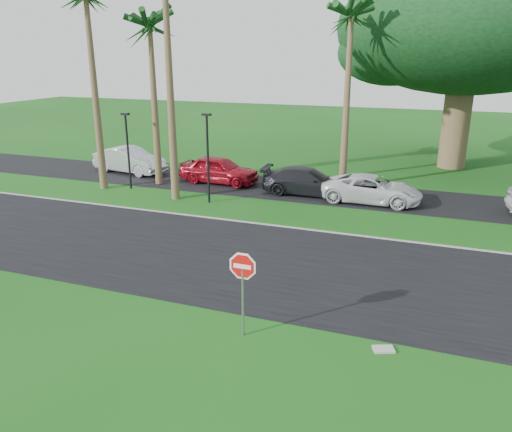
{
  "coord_description": "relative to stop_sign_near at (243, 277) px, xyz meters",
  "views": [
    {
      "loc": [
        5.07,
        -14.35,
        7.52
      ],
      "look_at": [
        -0.97,
        2.01,
        1.8
      ],
      "focal_mm": 35.0,
      "sensor_mm": 36.0,
      "label": 1
    }
  ],
  "objects": [
    {
      "name": "car_minivan",
      "position": [
        1.54,
        14.44,
        -1.06
      ],
      "size": [
        5.15,
        2.43,
        1.42
      ],
      "primitive_type": "imported",
      "rotation": [
        0.0,
        0.0,
        1.56
      ],
      "color": "silver",
      "rests_on": "ground"
    },
    {
      "name": "car_dark",
      "position": [
        -2.05,
        14.8,
        -1.04
      ],
      "size": [
        5.15,
        2.32,
        1.46
      ],
      "primitive_type": "imported",
      "rotation": [
        0.0,
        0.0,
        1.63
      ],
      "color": "black",
      "rests_on": "ground"
    },
    {
      "name": "road",
      "position": [
        -0.5,
        5.0,
        -1.76
      ],
      "size": [
        120.0,
        8.0,
        0.02
      ],
      "primitive_type": "cube",
      "color": "black",
      "rests_on": "ground"
    },
    {
      "name": "streetlight_right",
      "position": [
        -6.5,
        11.5,
        0.88
      ],
      "size": [
        0.45,
        0.25,
        4.64
      ],
      "color": "black",
      "rests_on": "ground"
    },
    {
      "name": "palm_left_far",
      "position": [
        -13.5,
        12.0,
        8.36
      ],
      "size": [
        5.0,
        5.0,
        11.5
      ],
      "color": "brown",
      "rests_on": "ground"
    },
    {
      "name": "stop_sign_near",
      "position": [
        0.0,
        0.0,
        0.0
      ],
      "size": [
        1.05,
        0.07,
        2.62
      ],
      "color": "gray",
      "rests_on": "ground"
    },
    {
      "name": "utility_slab",
      "position": [
        3.78,
        0.58,
        -1.74
      ],
      "size": [
        0.64,
        0.53,
        0.06
      ],
      "primitive_type": "cube",
      "rotation": [
        0.0,
        0.0,
        0.38
      ],
      "color": "#A6A69E",
      "rests_on": "ground"
    },
    {
      "name": "canopy_tree",
      "position": [
        5.5,
        25.0,
        7.17
      ],
      "size": [
        16.5,
        16.5,
        13.12
      ],
      "color": "brown",
      "rests_on": "ground"
    },
    {
      "name": "streetlight_left",
      "position": [
        -12.0,
        12.5,
        0.72
      ],
      "size": [
        0.45,
        0.25,
        4.34
      ],
      "color": "black",
      "rests_on": "ground"
    },
    {
      "name": "palm_center",
      "position": [
        -0.5,
        17.0,
        7.39
      ],
      "size": [
        5.0,
        5.0,
        10.5
      ],
      "color": "brown",
      "rests_on": "ground"
    },
    {
      "name": "curb",
      "position": [
        -0.5,
        9.05,
        -1.74
      ],
      "size": [
        120.0,
        0.12,
        0.06
      ],
      "primitive_type": "cube",
      "color": "gray",
      "rests_on": "ground"
    },
    {
      "name": "car_red",
      "position": [
        -7.65,
        15.4,
        -0.96
      ],
      "size": [
        4.85,
        2.07,
        1.63
      ],
      "primitive_type": "imported",
      "rotation": [
        0.0,
        0.0,
        1.54
      ],
      "color": "maroon",
      "rests_on": "ground"
    },
    {
      "name": "car_silver",
      "position": [
        -14.28,
        15.88,
        -0.95
      ],
      "size": [
        5.2,
        2.47,
        1.65
      ],
      "primitive_type": "imported",
      "rotation": [
        0.0,
        0.0,
        1.42
      ],
      "color": "silver",
      "rests_on": "ground"
    },
    {
      "name": "parking_strip",
      "position": [
        -0.5,
        15.5,
        -1.76
      ],
      "size": [
        120.0,
        5.0,
        0.02
      ],
      "primitive_type": "cube",
      "color": "black",
      "rests_on": "ground"
    },
    {
      "name": "ground",
      "position": [
        -0.5,
        3.0,
        -1.77
      ],
      "size": [
        120.0,
        120.0,
        0.0
      ],
      "primitive_type": "plane",
      "color": "#154B12",
      "rests_on": "ground"
    },
    {
      "name": "palm_left_mid",
      "position": [
        -11.0,
        14.0,
        6.9
      ],
      "size": [
        5.0,
        5.0,
        10.0
      ],
      "color": "brown",
      "rests_on": "ground"
    }
  ]
}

